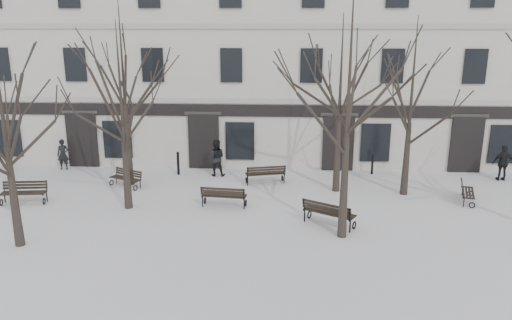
# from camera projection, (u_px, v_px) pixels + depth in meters

# --- Properties ---
(ground) EXTENTS (100.00, 100.00, 0.00)m
(ground) POSITION_uv_depth(u_px,v_px,m) (265.00, 229.00, 18.72)
(ground) COLOR silver
(ground) RESTS_ON ground
(building) EXTENTS (40.40, 10.20, 11.40)m
(building) POSITION_uv_depth(u_px,v_px,m) (273.00, 56.00, 29.70)
(building) COLOR beige
(building) RESTS_ON ground
(tree_1) EXTENTS (5.33, 5.33, 7.61)m
(tree_1) POSITION_uv_depth(u_px,v_px,m) (121.00, 94.00, 19.61)
(tree_1) COLOR black
(tree_1) RESTS_ON ground
(tree_2) EXTENTS (6.18, 6.18, 8.83)m
(tree_2) POSITION_uv_depth(u_px,v_px,m) (349.00, 84.00, 16.62)
(tree_2) COLOR black
(tree_2) RESTS_ON ground
(tree_4) EXTENTS (5.97, 5.97, 8.53)m
(tree_4) POSITION_uv_depth(u_px,v_px,m) (123.00, 72.00, 22.47)
(tree_4) COLOR black
(tree_4) RESTS_ON ground
(tree_5) EXTENTS (5.53, 5.53, 7.90)m
(tree_5) POSITION_uv_depth(u_px,v_px,m) (341.00, 83.00, 21.65)
(tree_5) COLOR black
(tree_5) RESTS_ON ground
(tree_6) EXTENTS (5.44, 5.44, 7.78)m
(tree_6) POSITION_uv_depth(u_px,v_px,m) (412.00, 86.00, 21.22)
(tree_6) COLOR black
(tree_6) RESTS_ON ground
(bench_0) EXTENTS (1.93, 0.90, 0.94)m
(bench_0) POSITION_uv_depth(u_px,v_px,m) (24.00, 192.00, 21.29)
(bench_0) COLOR black
(bench_0) RESTS_ON ground
(bench_1) EXTENTS (1.93, 0.88, 0.94)m
(bench_1) POSITION_uv_depth(u_px,v_px,m) (224.00, 196.00, 20.82)
(bench_1) COLOR black
(bench_1) RESTS_ON ground
(bench_2) EXTENTS (2.06, 1.63, 1.01)m
(bench_2) POSITION_uv_depth(u_px,v_px,m) (329.00, 212.00, 18.89)
(bench_2) COLOR black
(bench_2) RESTS_ON ground
(bench_3) EXTENTS (1.69, 1.26, 0.82)m
(bench_3) POSITION_uv_depth(u_px,v_px,m) (126.00, 178.00, 23.43)
(bench_3) COLOR black
(bench_3) RESTS_ON ground
(bench_4) EXTENTS (1.97, 1.10, 0.95)m
(bench_4) POSITION_uv_depth(u_px,v_px,m) (266.00, 173.00, 23.84)
(bench_4) COLOR black
(bench_4) RESTS_ON ground
(bench_5) EXTENTS (1.04, 1.73, 0.83)m
(bench_5) POSITION_uv_depth(u_px,v_px,m) (466.00, 192.00, 21.50)
(bench_5) COLOR black
(bench_5) RESTS_ON ground
(bollard_a) EXTENTS (0.15, 0.15, 1.19)m
(bollard_a) POSITION_uv_depth(u_px,v_px,m) (178.00, 162.00, 25.24)
(bollard_a) COLOR black
(bollard_a) RESTS_ON ground
(bollard_b) EXTENTS (0.13, 0.13, 1.02)m
(bollard_b) POSITION_uv_depth(u_px,v_px,m) (372.00, 164.00, 25.33)
(bollard_b) COLOR black
(bollard_b) RESTS_ON ground
(pedestrian_a) EXTENTS (0.63, 0.46, 1.61)m
(pedestrian_a) POSITION_uv_depth(u_px,v_px,m) (65.00, 169.00, 26.29)
(pedestrian_a) COLOR black
(pedestrian_a) RESTS_ON ground
(pedestrian_b) EXTENTS (0.93, 0.73, 1.86)m
(pedestrian_b) POSITION_uv_depth(u_px,v_px,m) (216.00, 175.00, 25.24)
(pedestrian_b) COLOR black
(pedestrian_b) RESTS_ON ground
(pedestrian_c) EXTENTS (1.04, 0.44, 1.77)m
(pedestrian_c) POSITION_uv_depth(u_px,v_px,m) (501.00, 180.00, 24.48)
(pedestrian_c) COLOR black
(pedestrian_c) RESTS_ON ground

